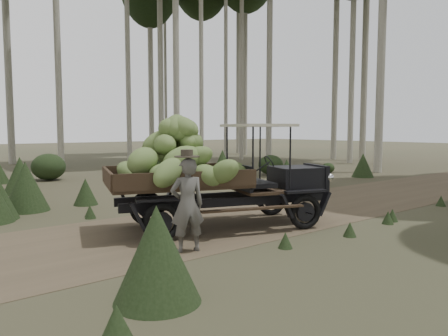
% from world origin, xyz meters
% --- Properties ---
extents(ground, '(120.00, 120.00, 0.00)m').
position_xyz_m(ground, '(0.00, 0.00, 0.00)').
color(ground, '#473D2B').
rests_on(ground, ground).
extents(dirt_track, '(70.00, 4.00, 0.01)m').
position_xyz_m(dirt_track, '(0.00, 0.00, 0.00)').
color(dirt_track, brown).
rests_on(dirt_track, ground).
extents(banana_truck, '(5.20, 3.18, 2.56)m').
position_xyz_m(banana_truck, '(-2.45, -0.36, 1.43)').
color(banana_truck, black).
rests_on(banana_truck, ground).
extents(farmer, '(0.71, 0.57, 1.82)m').
position_xyz_m(farmer, '(-3.62, -1.53, 0.86)').
color(farmer, '#4F4C48').
rests_on(farmer, ground).
extents(undergrowth, '(22.19, 20.38, 1.40)m').
position_xyz_m(undergrowth, '(-0.23, 3.90, 0.55)').
color(undergrowth, '#233319').
rests_on(undergrowth, ground).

